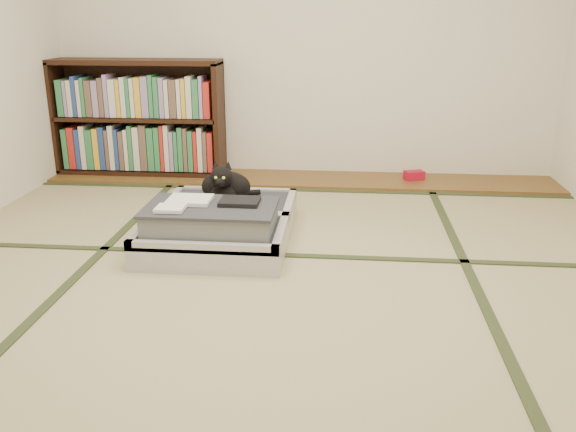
{
  "coord_description": "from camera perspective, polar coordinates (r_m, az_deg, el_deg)",
  "views": [
    {
      "loc": [
        0.34,
        -2.7,
        1.28
      ],
      "look_at": [
        0.05,
        0.35,
        0.25
      ],
      "focal_mm": 38.0,
      "sensor_mm": 36.0,
      "label": 1
    }
  ],
  "objects": [
    {
      "name": "bookcase",
      "position": [
        5.12,
        -13.8,
        8.72
      ],
      "size": [
        1.36,
        0.31,
        0.92
      ],
      "color": "black",
      "rests_on": "wood_strip"
    },
    {
      "name": "cable_coil",
      "position": [
        3.81,
        -3.08,
        1.51
      ],
      "size": [
        0.11,
        0.11,
        0.03
      ],
      "color": "white",
      "rests_on": "suitcase"
    },
    {
      "name": "wood_strip",
      "position": [
        4.88,
        1.25,
        3.48
      ],
      "size": [
        4.0,
        0.5,
        0.02
      ],
      "primitive_type": "cube",
      "color": "brown",
      "rests_on": "ground"
    },
    {
      "name": "suitcase",
      "position": [
        3.56,
        -6.39,
        -0.75
      ],
      "size": [
        0.8,
        1.06,
        0.31
      ],
      "color": "#B9BABF",
      "rests_on": "floor"
    },
    {
      "name": "red_item",
      "position": [
        4.92,
        11.71,
        3.75
      ],
      "size": [
        0.17,
        0.13,
        0.07
      ],
      "primitive_type": "cube",
      "rotation": [
        0.0,
        0.0,
        0.33
      ],
      "color": "#B00E26",
      "rests_on": "wood_strip"
    },
    {
      "name": "cat",
      "position": [
        3.79,
        -5.88,
        2.83
      ],
      "size": [
        0.35,
        0.36,
        0.29
      ],
      "color": "black",
      "rests_on": "suitcase"
    },
    {
      "name": "floor",
      "position": [
        3.01,
        -1.59,
        -6.61
      ],
      "size": [
        4.5,
        4.5,
        0.0
      ],
      "primitive_type": "plane",
      "color": "tan",
      "rests_on": "ground"
    },
    {
      "name": "tatami_borders",
      "position": [
        3.46,
        -0.6,
        -3.08
      ],
      "size": [
        4.0,
        4.5,
        0.01
      ],
      "color": "#2D381E",
      "rests_on": "ground"
    }
  ]
}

